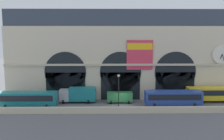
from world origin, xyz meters
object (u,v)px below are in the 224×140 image
box_truck_midwest (78,94)px  bus_west (28,99)px  street_lamp_quayside (119,88)px  bus_mideast (173,98)px  van_center (120,97)px  bus_east (213,93)px

box_truck_midwest → bus_west: bearing=-158.0°
street_lamp_quayside → bus_mideast: bearing=16.8°
van_center → street_lamp_quayside: bearing=-94.6°
bus_mideast → bus_east: same height
bus_west → box_truck_midwest: size_ratio=1.47×
bus_east → street_lamp_quayside: size_ratio=1.59×
box_truck_midwest → bus_mideast: 19.16m
bus_mideast → street_lamp_quayside: (-10.81, -3.25, 2.63)m
bus_east → bus_west: bearing=-174.3°
box_truck_midwest → bus_east: 28.21m
van_center → street_lamp_quayside: (-0.50, -6.11, 3.17)m
box_truck_midwest → street_lamp_quayside: bearing=-39.0°
box_truck_midwest → van_center: box_truck_midwest is taller
bus_mideast → bus_east: bearing=19.5°
van_center → box_truck_midwest: bearing=177.2°
bus_mideast → box_truck_midwest: bearing=170.2°
box_truck_midwest → bus_mideast: box_truck_midwest is taller
bus_west → box_truck_midwest: 9.94m
van_center → bus_east: (19.63, 0.44, 0.54)m
box_truck_midwest → bus_east: (28.21, 0.03, 0.08)m
box_truck_midwest → bus_mideast: bearing=-9.8°
bus_mideast → street_lamp_quayside: 11.59m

